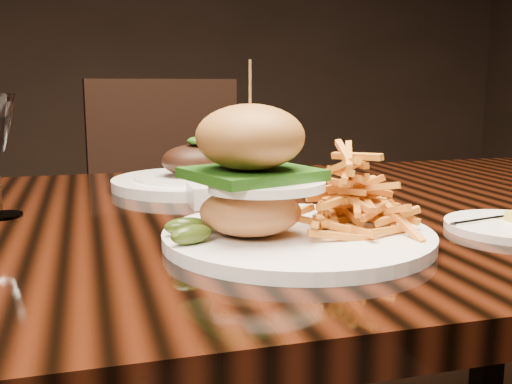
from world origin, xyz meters
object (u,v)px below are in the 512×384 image
object	(u,v)px
dining_table	(252,261)
far_dish	(193,178)
burger_plate	(297,194)
chair_far	(174,220)

from	to	relation	value
dining_table	far_dish	world-z (taller)	far_dish
burger_plate	chair_far	distance (m)	1.11
dining_table	chair_far	xyz separation A→B (m)	(0.01, 0.89, -0.13)
burger_plate	chair_far	world-z (taller)	burger_plate
dining_table	chair_far	distance (m)	0.90
far_dish	chair_far	bearing A→B (deg)	85.01
burger_plate	far_dish	world-z (taller)	burger_plate
burger_plate	far_dish	size ratio (longest dim) A/B	1.10
burger_plate	chair_far	xyz separation A→B (m)	(0.01, 1.08, -0.27)
burger_plate	far_dish	bearing A→B (deg)	90.40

